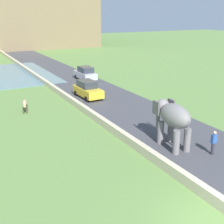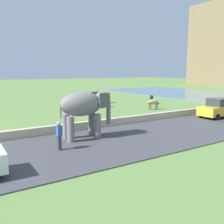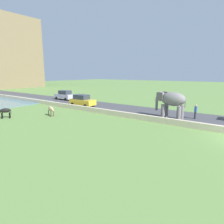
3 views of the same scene
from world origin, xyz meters
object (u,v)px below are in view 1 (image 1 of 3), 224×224
Objects in this scene: person_beside_elephant at (214,142)px; cow_tan at (25,104)px; elephant at (173,118)px; car_silver at (85,74)px; car_yellow at (88,89)px.

person_beside_elephant is 16.28m from cow_tan.
car_silver is at bearing 81.67° from elephant.
car_yellow is 7.11m from cow_tan.
car_silver reaches higher than person_beside_elephant.
car_silver is 13.96m from cow_tan.
cow_tan is (-6.87, -1.82, -0.06)m from car_yellow.
person_beside_elephant is (1.46, -2.26, -1.16)m from elephant.
car_silver is 2.81× the size of cow_tan.
elephant is 21.69m from car_silver.
car_yellow is 8.50m from car_silver.
car_silver is (3.15, 7.89, 0.00)m from car_yellow.
elephant is at bearing -89.93° from car_yellow.
person_beside_elephant is at bearing -94.04° from car_silver.
elephant is at bearing 122.98° from person_beside_elephant.
elephant is 2.93m from person_beside_elephant.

